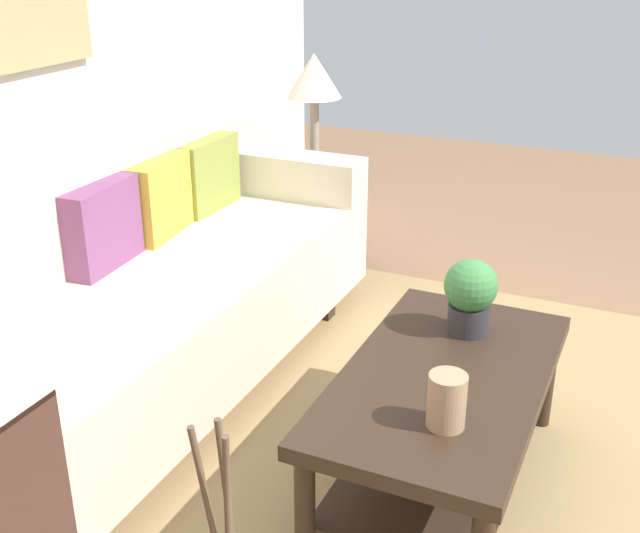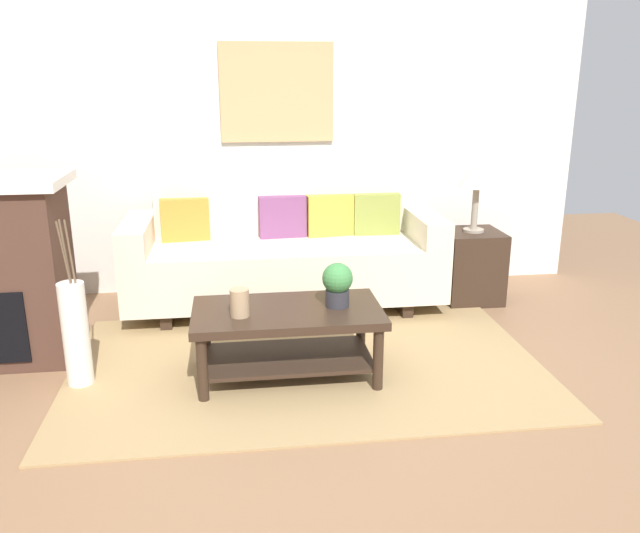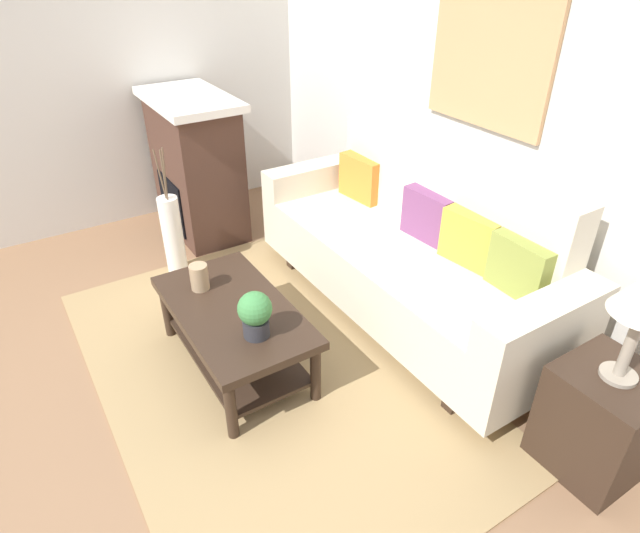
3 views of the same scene
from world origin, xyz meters
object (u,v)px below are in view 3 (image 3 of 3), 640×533
throw_pillow_olive (520,267)px  fireplace (196,165)px  throw_pillow_orange (361,178)px  potted_plant_tabletop (255,313)px  couch (410,254)px  coffee_table (234,323)px  tabletop_vase (199,277)px  side_table (600,420)px  throw_pillow_plum (428,216)px  framed_painting (489,61)px  throw_pillow_mustard (470,239)px  floor_vase (173,236)px

throw_pillow_olive → fireplace: (-2.61, -0.86, -0.09)m
throw_pillow_orange → potted_plant_tabletop: 1.65m
couch → throw_pillow_olive: 0.79m
coffee_table → fireplace: (-1.79, 0.50, 0.27)m
couch → tabletop_vase: 1.36m
tabletop_vase → fireplace: (-1.51, 0.58, 0.08)m
coffee_table → side_table: size_ratio=1.96×
couch → throw_pillow_orange: 0.79m
throw_pillow_olive → side_table: 0.86m
potted_plant_tabletop → side_table: bearing=42.6°
throw_pillow_plum → fireplace: fireplace is taller
couch → throw_pillow_orange: bearing=170.4°
couch → throw_pillow_orange: size_ratio=6.51×
throw_pillow_plum → side_table: 1.54m
throw_pillow_olive → framed_painting: size_ratio=0.41×
throw_pillow_mustard → tabletop_vase: throw_pillow_mustard is taller
couch → tabletop_vase: size_ratio=14.72×
fireplace → floor_vase: 0.78m
throw_pillow_plum → coffee_table: (-0.08, -1.36, -0.37)m
throw_pillow_orange → side_table: size_ratio=0.64×
side_table → potted_plant_tabletop: bearing=-137.4°
potted_plant_tabletop → floor_vase: bearing=178.2°
throw_pillow_orange → framed_painting: bearing=24.8°
tabletop_vase → throw_pillow_orange: bearing=104.9°
throw_pillow_orange → floor_vase: (-0.55, -1.30, -0.37)m
throw_pillow_olive → fireplace: 2.75m
side_table → throw_pillow_olive: bearing=165.4°
potted_plant_tabletop → throw_pillow_olive: bearing=68.7°
couch → fireplace: 2.02m
throw_pillow_olive → framed_painting: bearing=155.2°
throw_pillow_plum → tabletop_vase: (-0.36, -1.44, -0.17)m
floor_vase → tabletop_vase: bearing=-8.2°
throw_pillow_olive → framed_painting: 1.22m
coffee_table → fireplace: bearing=164.5°
throw_pillow_mustard → coffee_table: 1.48m
couch → coffee_table: 1.24m
tabletop_vase → potted_plant_tabletop: bearing=8.7°
couch → side_table: bearing=-2.6°
tabletop_vase → potted_plant_tabletop: size_ratio=0.61×
throw_pillow_orange → side_table: (2.21, -0.19, -0.40)m
throw_pillow_plum → side_table: size_ratio=0.64×
side_table → floor_vase: floor_vase is taller
couch → potted_plant_tabletop: 1.25m
throw_pillow_mustard → throw_pillow_orange: bearing=180.0°
throw_pillow_orange → throw_pillow_plum: (0.74, 0.00, 0.00)m
potted_plant_tabletop → fireplace: bearing=166.8°
throw_pillow_mustard → side_table: throw_pillow_mustard is taller
framed_painting → side_table: bearing=-19.9°
coffee_table → tabletop_vase: bearing=-163.8°
throw_pillow_mustard → fireplace: 2.40m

